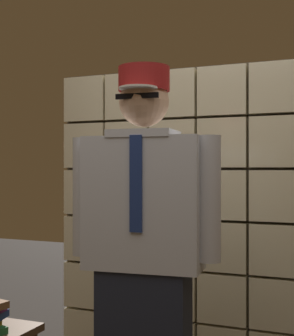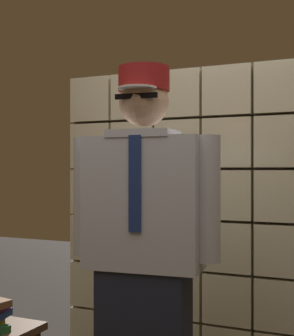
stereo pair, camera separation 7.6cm
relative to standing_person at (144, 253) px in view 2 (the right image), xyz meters
name	(u,v)px [view 2 (the right image)]	position (x,y,z in m)	size (l,w,h in m)	color
glass_block_wall	(228,221)	(0.13, 1.01, 0.06)	(2.34, 0.10, 2.01)	beige
standing_person	(144,253)	(0.00, 0.00, 0.00)	(0.71, 0.32, 1.78)	#1E2333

